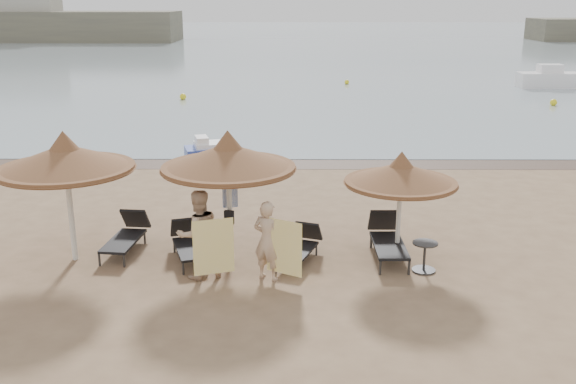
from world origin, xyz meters
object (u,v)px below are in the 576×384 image
palapa_center (228,157)px  lounger_near_right (301,246)px  person_right (267,234)px  lounger_far_right (387,238)px  palapa_right (401,174)px  lounger_far_left (127,234)px  person_left (198,227)px  pedal_boat (211,151)px  lounger_near_left (188,242)px  side_table (424,258)px  palapa_left (65,158)px

palapa_center → lounger_near_right: (1.61, -0.08, -2.04)m
palapa_center → person_right: bearing=-51.9°
lounger_far_right → person_right: bearing=-154.2°
lounger_near_right → person_right: person_right is taller
palapa_right → lounger_far_left: 6.55m
palapa_center → lounger_far_right: palapa_center is taller
lounger_far_right → person_left: 4.42m
person_left → pedal_boat: (-1.05, 10.49, -0.80)m
palapa_center → lounger_near_left: size_ratio=1.60×
side_table → person_left: bearing=-176.0°
pedal_boat → lounger_near_right: bearing=-87.2°
lounger_far_right → side_table: lounger_far_right is taller
person_right → lounger_far_left: bearing=0.7°
palapa_left → pedal_boat: size_ratio=1.43×
palapa_right → person_left: bearing=-166.1°
lounger_near_left → person_right: 2.32m
palapa_left → palapa_center: 3.56m
person_left → lounger_far_left: bearing=-62.3°
lounger_near_left → side_table: 5.34m
lounger_near_right → person_right: size_ratio=0.89×
palapa_center → pedal_boat: palapa_center is taller
palapa_left → lounger_far_right: palapa_left is taller
palapa_left → lounger_near_right: size_ratio=1.69×
palapa_center → person_right: size_ratio=1.50×
side_table → person_left: person_left is taller
lounger_far_right → person_left: size_ratio=0.93×
lounger_far_right → person_left: bearing=-163.7°
palapa_center → lounger_far_left: palapa_center is taller
lounger_near_right → person_right: bearing=-104.2°
palapa_left → person_right: (4.45, -1.03, -1.38)m
lounger_near_left → palapa_left: bearing=165.5°
lounger_far_left → person_left: 2.60m
palapa_left → side_table: 8.15m
palapa_center → lounger_far_left: size_ratio=1.55×
lounger_near_right → palapa_left: bearing=-159.7°
pedal_boat → person_left: bearing=-100.2°
palapa_left → person_left: palapa_left is taller
palapa_right → person_right: palapa_right is taller
person_left → person_right: person_left is taller
palapa_right → person_right: bearing=-158.2°
side_table → person_left: 4.94m
lounger_far_left → lounger_far_right: 6.13m
person_left → pedal_boat: bearing=-107.9°
palapa_left → side_table: bearing=-4.4°
lounger_far_left → lounger_far_right: size_ratio=0.93×
lounger_far_left → pedal_boat: pedal_boat is taller
lounger_near_left → person_right: person_right is taller
lounger_far_left → person_right: person_right is taller
lounger_far_left → pedal_boat: size_ratio=0.92×
palapa_center → palapa_right: bearing=0.5°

